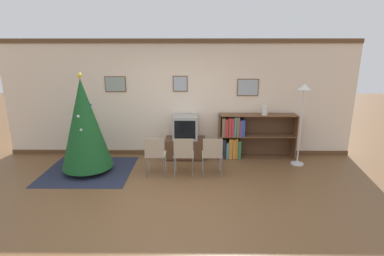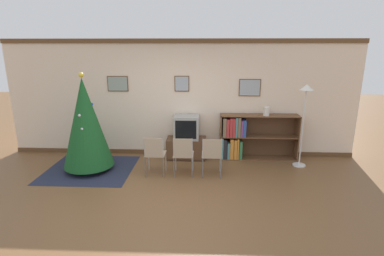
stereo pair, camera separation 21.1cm
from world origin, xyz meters
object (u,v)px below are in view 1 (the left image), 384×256
christmas_tree (84,124)px  folding_chair_center (184,154)px  folding_chair_left (155,154)px  standing_lamp (303,103)px  television (185,127)px  folding_chair_right (212,154)px  tv_console (185,148)px  bookshelf (242,137)px  vase (265,111)px

christmas_tree → folding_chair_center: christmas_tree is taller
folding_chair_left → standing_lamp: (3.07, 0.66, 0.90)m
television → standing_lamp: 2.60m
folding_chair_center → folding_chair_right: bearing=0.0°
tv_console → bookshelf: 1.35m
bookshelf → vase: vase is taller
folding_chair_right → bookshelf: size_ratio=0.47×
vase → folding_chair_right: bearing=-140.1°
bookshelf → christmas_tree: bearing=-165.9°
folding_chair_left → tv_console: bearing=60.5°
folding_chair_center → vase: 2.17m
bookshelf → tv_console: bearing=-177.4°
folding_chair_right → standing_lamp: 2.23m
folding_chair_left → standing_lamp: 3.26m
television → folding_chair_left: size_ratio=0.69×
television → folding_chair_right: 1.19m
folding_chair_left → folding_chair_center: (0.57, 0.00, 0.00)m
christmas_tree → television: size_ratio=3.58×
tv_console → bookshelf: bookshelf is taller
christmas_tree → television: christmas_tree is taller
bookshelf → standing_lamp: size_ratio=0.99×
television → bookshelf: bookshelf is taller
folding_chair_center → standing_lamp: bearing=14.7°
vase → standing_lamp: size_ratio=0.11×
tv_console → standing_lamp: size_ratio=0.51×
christmas_tree → standing_lamp: christmas_tree is taller
folding_chair_center → tv_console: bearing=90.0°
tv_console → television: 0.51m
christmas_tree → folding_chair_center: 2.09m
tv_console → folding_chair_center: folding_chair_center is taller
christmas_tree → folding_chair_center: bearing=-6.5°
tv_console → bookshelf: (1.32, 0.06, 0.27)m
television → vase: (1.79, 0.02, 0.39)m
folding_chair_left → bookshelf: size_ratio=0.47×
television → standing_lamp: size_ratio=0.32×
folding_chair_center → folding_chair_right: (0.57, 0.00, 0.00)m
tv_console → folding_chair_center: 1.03m
tv_console → christmas_tree: bearing=-158.9°
standing_lamp → folding_chair_right: bearing=-161.2°
folding_chair_left → standing_lamp: standing_lamp is taller
tv_console → folding_chair_right: 1.18m
tv_console → folding_chair_center: size_ratio=1.10×
television → standing_lamp: (2.50, -0.34, 0.62)m
tv_console → vase: 2.00m
folding_chair_center → bookshelf: bookshelf is taller
television → folding_chair_center: bearing=-90.0°
television → vase: 1.83m
television → folding_chair_center: television is taller
folding_chair_left → vase: bearing=23.4°
bookshelf → folding_chair_left: bearing=-150.6°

